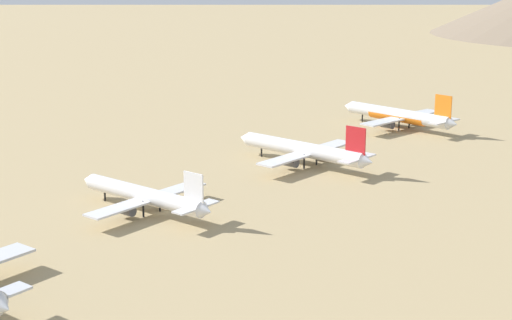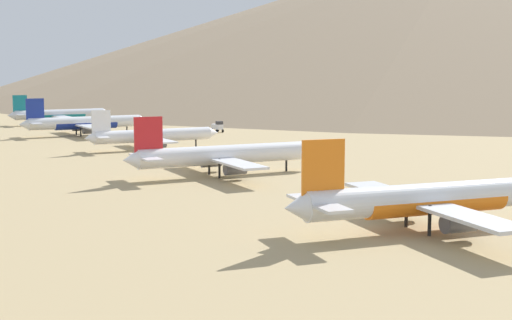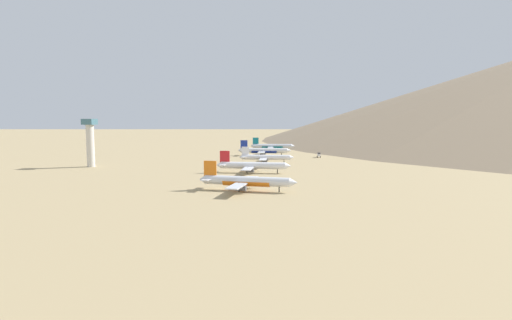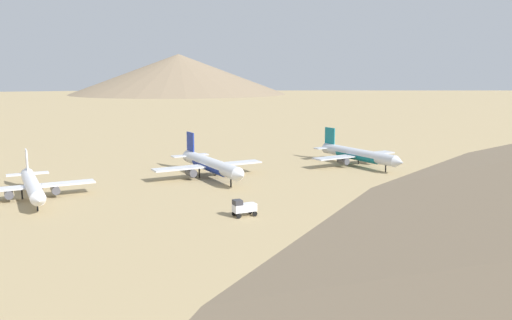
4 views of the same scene
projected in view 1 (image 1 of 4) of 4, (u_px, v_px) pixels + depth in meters
name	position (u px, v px, depth m)	size (l,w,h in m)	color
ground_plane	(163.00, 213.00, 156.93)	(1800.00, 1800.00, 0.00)	tan
parked_jet_0	(399.00, 115.00, 237.85)	(43.43, 35.29, 12.52)	silver
parked_jet_1	(304.00, 150.00, 193.25)	(42.58, 34.56, 12.28)	white
parked_jet_2	(145.00, 196.00, 156.37)	(37.93, 30.86, 10.93)	white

